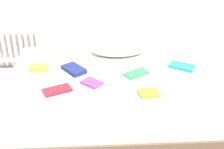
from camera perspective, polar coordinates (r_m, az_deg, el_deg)
name	(u,v)px	position (r m, az deg, el deg)	size (l,w,h in m)	color
ground_plane	(112,118)	(3.08, 0.06, -8.37)	(8.00, 8.00, 0.00)	#9E998E
bed	(112,98)	(2.94, 0.06, -4.48)	(2.00, 1.50, 0.50)	brown
radiator	(15,44)	(4.10, -18.29, 5.54)	(0.64, 0.04, 0.49)	white
pillow	(118,49)	(3.24, 1.15, 5.00)	(0.59, 0.35, 0.12)	white
textbook_maroon	(57,90)	(2.59, -10.54, -2.98)	(0.24, 0.13, 0.02)	maroon
textbook_green	(136,73)	(2.83, 4.72, 0.20)	(0.23, 0.13, 0.02)	green
textbook_teal	(182,66)	(3.02, 13.37, 1.53)	(0.25, 0.13, 0.03)	teal
textbook_yellow	(39,68)	(2.99, -13.86, 1.25)	(0.19, 0.13, 0.04)	yellow
textbook_navy	(74,69)	(2.90, -7.36, 1.00)	(0.25, 0.15, 0.04)	navy
textbook_purple	(92,83)	(2.66, -3.92, -1.62)	(0.18, 0.13, 0.02)	purple
textbook_orange	(149,93)	(2.52, 7.14, -3.63)	(0.17, 0.13, 0.02)	orange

